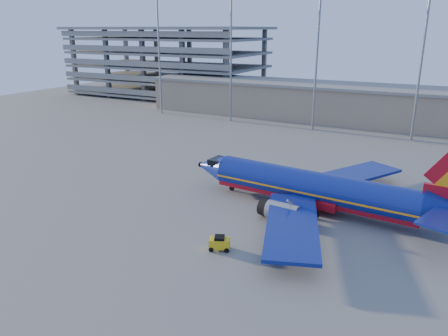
# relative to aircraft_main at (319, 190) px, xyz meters

# --- Properties ---
(ground) EXTENTS (220.00, 220.00, 0.00)m
(ground) POSITION_rel_aircraft_main_xyz_m (-8.74, -3.08, -2.63)
(ground) COLOR slate
(ground) RESTS_ON ground
(terminal_building) EXTENTS (122.00, 16.00, 8.50)m
(terminal_building) POSITION_rel_aircraft_main_xyz_m (1.26, 54.92, 1.69)
(terminal_building) COLOR gray
(terminal_building) RESTS_ON ground
(parking_garage) EXTENTS (62.00, 32.00, 21.40)m
(parking_garage) POSITION_rel_aircraft_main_xyz_m (-70.74, 70.97, 9.10)
(parking_garage) COLOR slate
(parking_garage) RESTS_ON ground
(light_mast_row) EXTENTS (101.60, 1.60, 28.65)m
(light_mast_row) POSITION_rel_aircraft_main_xyz_m (-3.74, 42.92, 14.93)
(light_mast_row) COLOR gray
(light_mast_row) RESTS_ON ground
(aircraft_main) EXTENTS (36.32, 34.82, 12.30)m
(aircraft_main) POSITION_rel_aircraft_main_xyz_m (0.00, 0.00, 0.00)
(aircraft_main) COLOR navy
(aircraft_main) RESTS_ON ground
(baggage_tug) EXTENTS (2.35, 1.91, 1.46)m
(baggage_tug) POSITION_rel_aircraft_main_xyz_m (-5.78, -14.30, -1.87)
(baggage_tug) COLOR yellow
(baggage_tug) RESTS_ON ground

